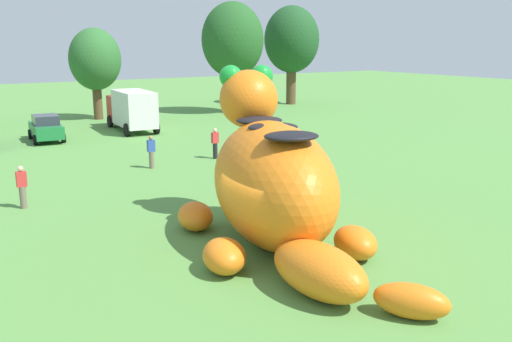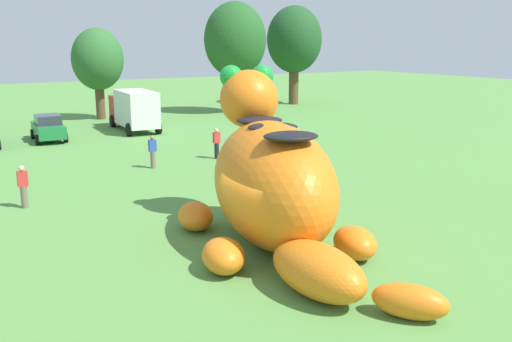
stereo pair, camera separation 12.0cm
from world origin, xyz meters
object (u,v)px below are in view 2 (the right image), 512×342
at_px(giant_inflatable_creature, 273,182).
at_px(spectator_by_cars, 153,152).
at_px(box_truck, 134,109).
at_px(spectator_mid_field, 217,144).
at_px(spectator_near_inflatable, 23,187).
at_px(car_green, 48,128).

distance_m(giant_inflatable_creature, spectator_by_cars, 12.55).
bearing_deg(spectator_by_cars, giant_inflatable_creature, -93.74).
distance_m(box_truck, spectator_mid_field, 12.15).
bearing_deg(spectator_by_cars, box_truck, 74.24).
bearing_deg(spectator_mid_field, spectator_near_inflatable, -157.88).
bearing_deg(box_truck, spectator_near_inflatable, -122.42).
bearing_deg(giant_inflatable_creature, spectator_by_cars, 86.26).
xyz_separation_m(giant_inflatable_creature, box_truck, (4.35, 25.00, -0.45)).
bearing_deg(box_truck, car_green, -169.54).
xyz_separation_m(giant_inflatable_creature, spectator_mid_field, (4.76, 12.88, -1.20)).
bearing_deg(giant_inflatable_creature, car_green, 94.70).
distance_m(giant_inflatable_creature, box_truck, 25.38).
bearing_deg(spectator_near_inflatable, car_green, 74.73).
bearing_deg(car_green, box_truck, 10.46).
distance_m(spectator_near_inflatable, spectator_mid_field, 11.79).
height_order(giant_inflatable_creature, spectator_by_cars, giant_inflatable_creature).
relative_size(car_green, spectator_by_cars, 2.46).
xyz_separation_m(box_truck, spectator_mid_field, (0.41, -12.12, -0.75)).
distance_m(spectator_mid_field, spectator_by_cars, 3.97).
height_order(giant_inflatable_creature, car_green, giant_inflatable_creature).
bearing_deg(box_truck, spectator_mid_field, -88.07).
height_order(spectator_mid_field, spectator_by_cars, same).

